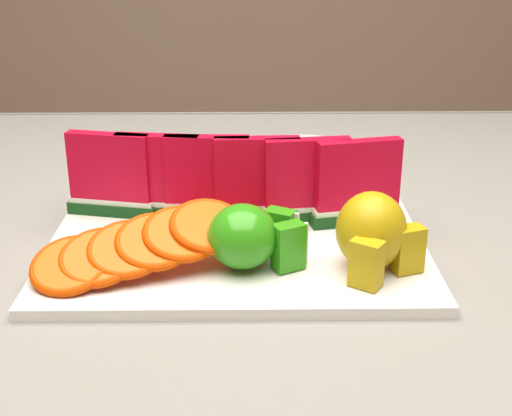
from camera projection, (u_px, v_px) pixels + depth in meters
table at (157, 306)px, 0.87m from camera, size 1.40×0.90×0.75m
tablecloth at (155, 260)px, 0.84m from camera, size 1.53×1.03×0.20m
platter at (237, 243)px, 0.77m from camera, size 0.40×0.30×0.01m
apple_cluster at (250, 237)px, 0.70m from camera, size 0.10×0.08×0.06m
pear_cluster at (373, 233)px, 0.69m from camera, size 0.09×0.10×0.08m
side_plate at (302, 155)px, 1.06m from camera, size 0.23×0.23×0.01m
watermelon_row at (232, 181)px, 0.80m from camera, size 0.39×0.07×0.10m
orange_fan_front at (141, 245)px, 0.69m from camera, size 0.23×0.14×0.06m
orange_fan_back at (245, 178)px, 0.88m from camera, size 0.34×0.11×0.05m
tangerine_segments at (217, 223)px, 0.78m from camera, size 0.14×0.05×0.02m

